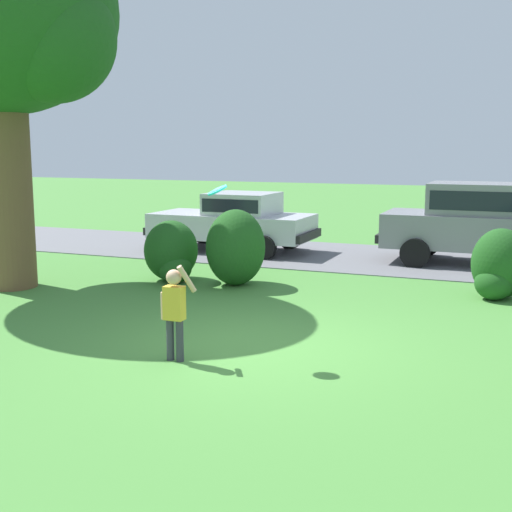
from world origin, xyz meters
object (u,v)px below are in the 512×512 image
parked_sedan (235,220)px  parked_suv (483,220)px  oak_tree_large (4,25)px  child_thrower (174,307)px  frisbee (217,190)px

parked_sedan → parked_suv: (6.20, 0.26, 0.23)m
oak_tree_large → child_thrower: size_ratio=5.60×
parked_suv → child_thrower: (-3.23, -8.95, -0.36)m
oak_tree_large → parked_sedan: size_ratio=1.63×
oak_tree_large → child_thrower: 7.38m
parked_sedan → frisbee: size_ratio=15.02×
parked_suv → frisbee: bearing=-108.7°
frisbee → parked_sedan: bearing=112.3°
frisbee → oak_tree_large: bearing=156.1°
oak_tree_large → child_thrower: oak_tree_large is taller
oak_tree_large → child_thrower: bearing=-30.0°
parked_suv → child_thrower: parked_suv is taller
parked_suv → child_thrower: 9.52m
oak_tree_large → parked_suv: size_ratio=1.53×
parked_sedan → child_thrower: (2.97, -8.69, -0.13)m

